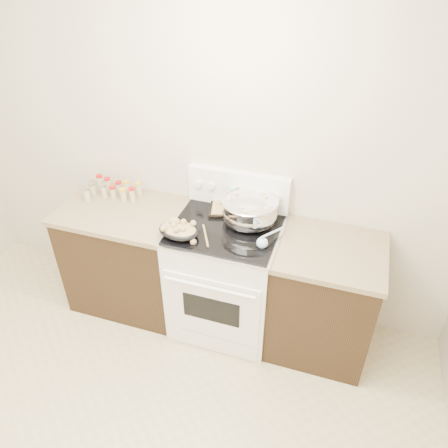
% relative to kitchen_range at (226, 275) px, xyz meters
% --- Properties ---
extents(room_shell, '(4.10, 3.60, 2.75)m').
position_rel_kitchen_range_xyz_m(room_shell, '(-0.35, -1.42, 1.21)').
color(room_shell, beige).
rests_on(room_shell, ground).
extents(counter_left, '(0.93, 0.67, 0.92)m').
position_rel_kitchen_range_xyz_m(counter_left, '(-0.83, 0.01, -0.03)').
color(counter_left, black).
rests_on(counter_left, ground).
extents(counter_right, '(0.73, 0.67, 0.92)m').
position_rel_kitchen_range_xyz_m(counter_right, '(0.73, 0.01, -0.03)').
color(counter_right, black).
rests_on(counter_right, ground).
extents(kitchen_range, '(0.78, 0.73, 1.22)m').
position_rel_kitchen_range_xyz_m(kitchen_range, '(0.00, 0.00, 0.00)').
color(kitchen_range, white).
rests_on(kitchen_range, ground).
extents(mixing_bowl, '(0.45, 0.45, 0.24)m').
position_rel_kitchen_range_xyz_m(mixing_bowl, '(0.14, 0.11, 0.55)').
color(mixing_bowl, silver).
rests_on(mixing_bowl, kitchen_range).
extents(roasting_pan, '(0.31, 0.23, 0.11)m').
position_rel_kitchen_range_xyz_m(roasting_pan, '(-0.27, -0.20, 0.50)').
color(roasting_pan, black).
rests_on(roasting_pan, kitchen_range).
extents(baking_sheet, '(0.44, 0.36, 0.06)m').
position_rel_kitchen_range_xyz_m(baking_sheet, '(0.01, 0.22, 0.47)').
color(baking_sheet, black).
rests_on(baking_sheet, kitchen_range).
extents(wooden_spoon, '(0.14, 0.23, 0.04)m').
position_rel_kitchen_range_xyz_m(wooden_spoon, '(-0.13, -0.22, 0.46)').
color(wooden_spoon, tan).
rests_on(wooden_spoon, kitchen_range).
extents(blue_ladle, '(0.14, 0.25, 0.09)m').
position_rel_kitchen_range_xyz_m(blue_ladle, '(0.30, -0.13, 0.49)').
color(blue_ladle, '#9ECCEC').
rests_on(blue_ladle, kitchen_range).
extents(spice_jars, '(0.40, 0.24, 0.13)m').
position_rel_kitchen_range_xyz_m(spice_jars, '(-0.98, 0.15, 0.49)').
color(spice_jars, '#BFB28C').
rests_on(spice_jars, counter_left).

